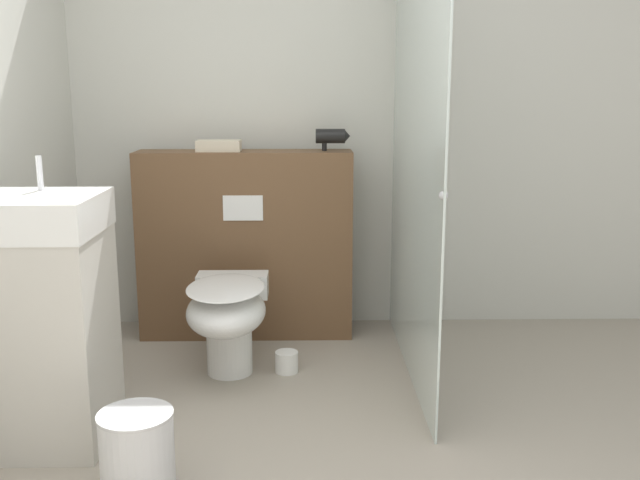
{
  "coord_description": "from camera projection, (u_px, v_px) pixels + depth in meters",
  "views": [
    {
      "loc": [
        -0.01,
        -2.09,
        1.43
      ],
      "look_at": [
        0.05,
        1.3,
        0.7
      ],
      "focal_mm": 40.0,
      "sensor_mm": 36.0,
      "label": 1
    }
  ],
  "objects": [
    {
      "name": "shower_glass",
      "position": [
        414.0,
        164.0,
        3.47
      ],
      "size": [
        0.04,
        1.6,
        2.13
      ],
      "color": "silver",
      "rests_on": "ground_plane"
    },
    {
      "name": "folded_towel",
      "position": [
        219.0,
        146.0,
        4.0
      ],
      "size": [
        0.25,
        0.14,
        0.06
      ],
      "color": "beige",
      "rests_on": "partition_panel"
    },
    {
      "name": "wall_back",
      "position": [
        308.0,
        119.0,
        4.23
      ],
      "size": [
        8.0,
        0.06,
        2.5
      ],
      "color": "silver",
      "rests_on": "ground_plane"
    },
    {
      "name": "toilet",
      "position": [
        228.0,
        314.0,
        3.55
      ],
      "size": [
        0.39,
        0.68,
        0.49
      ],
      "color": "white",
      "rests_on": "ground_plane"
    },
    {
      "name": "partition_panel",
      "position": [
        246.0,
        244.0,
        4.13
      ],
      "size": [
        1.22,
        0.29,
        1.08
      ],
      "color": "brown",
      "rests_on": "ground_plane"
    },
    {
      "name": "spare_toilet_roll",
      "position": [
        287.0,
        362.0,
        3.65
      ],
      "size": [
        0.12,
        0.12,
        0.11
      ],
      "color": "white",
      "rests_on": "ground_plane"
    },
    {
      "name": "waste_bin",
      "position": [
        137.0,
        455.0,
        2.52
      ],
      "size": [
        0.27,
        0.27,
        0.32
      ],
      "color": "silver",
      "rests_on": "ground_plane"
    },
    {
      "name": "sink_vanity",
      "position": [
        39.0,
        320.0,
        2.87
      ],
      "size": [
        0.53,
        0.5,
        1.16
      ],
      "color": "beige",
      "rests_on": "ground_plane"
    },
    {
      "name": "hair_drier",
      "position": [
        332.0,
        136.0,
        4.02
      ],
      "size": [
        0.2,
        0.08,
        0.12
      ],
      "color": "black",
      "rests_on": "partition_panel"
    }
  ]
}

